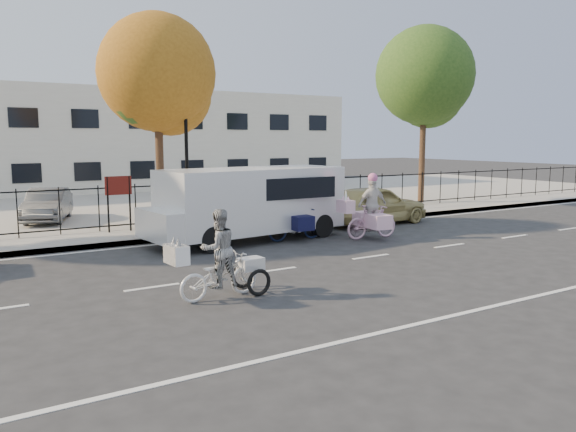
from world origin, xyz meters
TOP-DOWN VIEW (x-y plane):
  - ground at (0.00, 0.00)m, footprint 120.00×120.00m
  - road_markings at (0.00, 0.00)m, footprint 60.00×9.52m
  - curb at (0.00, 5.05)m, footprint 60.00×0.10m
  - sidewalk at (0.00, 6.10)m, footprint 60.00×2.20m
  - parking_lot at (0.00, 15.00)m, footprint 60.00×15.60m
  - iron_fence at (0.00, 7.20)m, footprint 58.00×0.06m
  - building at (0.00, 25.00)m, footprint 34.00×10.00m
  - lamppost at (0.50, 6.80)m, footprint 0.36×0.36m
  - street_sign at (-1.85, 6.80)m, footprint 0.85×0.06m
  - zebra_trike at (-2.11, -1.46)m, footprint 2.08×0.83m
  - unicorn_bike at (4.77, 2.14)m, footprint 2.09×1.46m
  - bull_bike at (2.58, 3.20)m, footprint 2.10×1.44m
  - white_van at (1.38, 3.90)m, footprint 6.51×2.75m
  - gold_sedan at (6.90, 4.50)m, footprint 4.38×1.97m
  - lot_car_c at (-3.45, 10.57)m, footprint 2.34×3.82m
  - lot_car_d at (6.47, 10.42)m, footprint 2.61×4.10m
  - tree_mid at (0.03, 7.88)m, footprint 4.05×4.05m
  - tree_east at (12.83, 8.00)m, footprint 4.54×4.54m

SIDE VIEW (x-z plane):
  - ground at x=0.00m, z-range 0.00..0.00m
  - road_markings at x=0.00m, z-range 0.00..0.01m
  - curb at x=0.00m, z-range 0.00..0.15m
  - sidewalk at x=0.00m, z-range 0.00..0.15m
  - parking_lot at x=0.00m, z-range 0.00..0.15m
  - zebra_trike at x=-2.11m, z-range -0.20..1.58m
  - gold_sedan at x=6.90m, z-range 0.00..1.46m
  - lot_car_c at x=-3.45m, z-range 0.15..1.34m
  - unicorn_bike at x=4.77m, z-range -0.27..1.81m
  - bull_bike at x=2.58m, z-range -0.20..1.76m
  - lot_car_d at x=6.47m, z-range 0.15..1.45m
  - iron_fence at x=0.00m, z-range 0.15..1.65m
  - white_van at x=1.38m, z-range 0.12..2.36m
  - street_sign at x=-1.85m, z-range 0.52..2.32m
  - building at x=0.00m, z-range 0.00..6.00m
  - lamppost at x=0.50m, z-range 0.95..5.28m
  - tree_mid at x=0.03m, z-range 1.49..8.91m
  - tree_east at x=12.83m, z-range 1.67..9.99m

